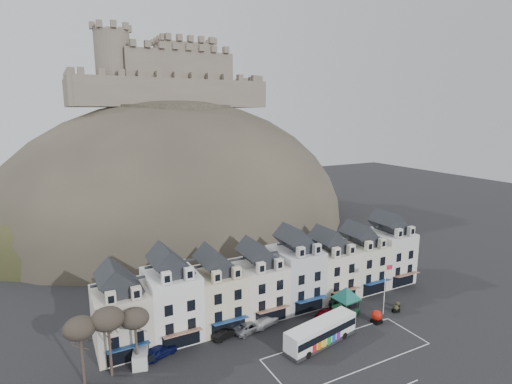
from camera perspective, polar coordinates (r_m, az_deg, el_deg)
ground at (r=55.51m, az=12.14°, el=-22.52°), size 300.00×300.00×0.00m
coach_bay_markings at (r=57.41m, az=12.94°, el=-21.31°), size 22.00×7.50×0.01m
townhouse_terrace at (r=64.49m, az=3.16°, el=-11.88°), size 54.40×9.35×11.80m
castle_hill at (r=112.71m, az=-10.35°, el=-4.59°), size 100.00×76.00×68.00m
castle at (r=115.35m, az=-12.54°, el=15.81°), size 50.20×22.20×22.00m
tree_left_far at (r=51.18m, az=-23.88°, el=-17.43°), size 3.61×3.61×8.24m
tree_left_mid at (r=51.20m, az=-20.43°, el=-16.71°), size 3.78×3.78×8.64m
tree_left_near at (r=51.86m, az=-16.94°, el=-16.95°), size 3.43×3.43×7.84m
bus at (r=57.35m, az=9.26°, el=-19.10°), size 11.73×4.78×3.23m
bus_shelter at (r=64.65m, az=12.78°, el=-13.91°), size 6.94×6.94×4.43m
red_buoy at (r=64.44m, az=16.87°, el=-16.65°), size 1.56×1.56×1.93m
flagpole at (r=65.60m, az=18.01°, el=-12.62°), size 1.18×0.23×8.21m
white_van at (r=55.65m, az=-16.13°, el=-21.49°), size 2.81×4.44×1.88m
planter_west at (r=70.01m, az=19.55°, el=-14.93°), size 1.12×0.85×1.00m
planter_east at (r=68.49m, az=19.36°, el=-15.47°), size 1.23×0.80×1.14m
car_navy at (r=56.18m, az=-13.59°, el=-21.20°), size 4.95×3.24×1.57m
car_black at (r=58.72m, az=-4.36°, el=-19.47°), size 4.25×2.33×1.33m
car_silver at (r=60.00m, az=-0.97°, el=-18.69°), size 5.23×3.30×1.37m
car_white at (r=61.41m, az=1.32°, el=-17.90°), size 5.26×3.44×1.42m
car_maroon at (r=64.18m, az=9.87°, el=-16.70°), size 4.53×3.09×1.43m
car_charcoal at (r=67.87m, az=12.26°, el=-15.10°), size 5.01×3.32×1.56m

